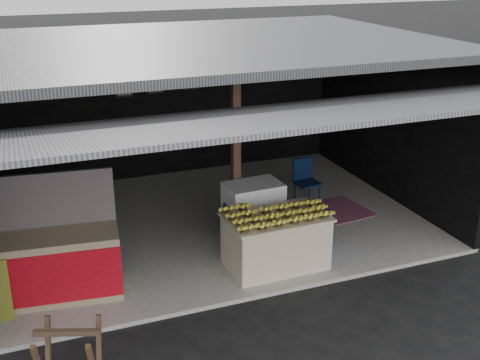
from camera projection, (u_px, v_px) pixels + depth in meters
name	position (u px, v px, depth m)	size (l,w,h in m)	color
ground	(266.00, 298.00, 7.93)	(80.00, 80.00, 0.00)	black
concrete_slab	(207.00, 221.00, 10.10)	(7.00, 5.00, 0.06)	gray
shophouse	(198.00, 96.00, 9.63)	(7.40, 7.29, 3.02)	black
banana_table	(276.00, 241.00, 8.48)	(1.44, 0.91, 0.78)	beige
banana_pile	(276.00, 211.00, 8.31)	(1.31, 0.78, 0.15)	yellow
white_crate	(253.00, 212.00, 9.21)	(0.87, 0.62, 0.94)	white
neighbor_stall	(58.00, 262.00, 7.72)	(1.62, 0.88, 1.61)	#998466
sawhorse	(69.00, 350.00, 6.23)	(0.75, 0.75, 0.66)	#4D3526
water_barrel	(321.00, 231.00, 9.08)	(0.36, 0.36, 0.53)	#0D1493
plastic_chair	(305.00, 178.00, 10.59)	(0.42, 0.42, 0.82)	#0A183B
magenta_rug	(325.00, 213.00, 10.33)	(1.50, 1.00, 0.01)	maroon
picture_frames	(157.00, 83.00, 11.45)	(1.62, 0.04, 0.46)	black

